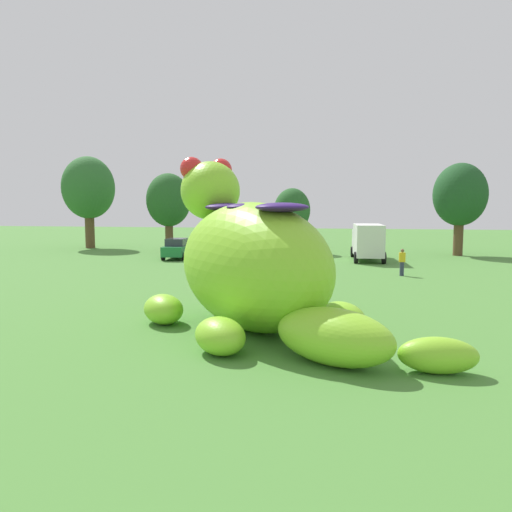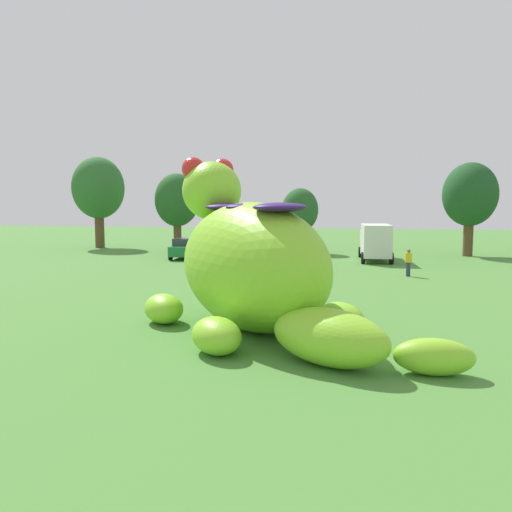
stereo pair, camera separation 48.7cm
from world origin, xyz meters
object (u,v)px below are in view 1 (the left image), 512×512
object	(u,v)px
car_blue	(255,250)
spectator_near_inflatable	(306,270)
car_green	(177,249)
box_truck	(367,241)
car_silver	(217,248)
spectator_mid_field	(242,260)
giant_inflatable_creature	(252,264)
spectator_by_cars	(402,262)
car_white	(298,249)

from	to	relation	value
car_blue	spectator_near_inflatable	xyz separation A→B (m)	(5.02, -11.99, -0.01)
car_green	box_truck	xyz separation A→B (m)	(15.65, 1.63, 0.74)
car_silver	spectator_mid_field	xyz separation A→B (m)	(3.96, -8.77, -0.01)
giant_inflatable_creature	car_blue	distance (m)	22.30
car_blue	spectator_near_inflatable	size ratio (longest dim) A/B	2.50
giant_inflatable_creature	spectator_by_cars	distance (m)	16.30
box_truck	spectator_near_inflatable	xyz separation A→B (m)	(-4.01, -13.39, -0.75)
spectator_near_inflatable	spectator_by_cars	world-z (taller)	same
car_silver	spectator_near_inflatable	world-z (taller)	car_silver
giant_inflatable_creature	car_blue	world-z (taller)	giant_inflatable_creature
giant_inflatable_creature	car_green	world-z (taller)	giant_inflatable_creature
box_truck	spectator_mid_field	bearing A→B (deg)	-133.65
car_green	box_truck	world-z (taller)	box_truck
giant_inflatable_creature	car_silver	bearing A→B (deg)	107.51
giant_inflatable_creature	box_truck	xyz separation A→B (m)	(5.28, 23.33, -0.75)
spectator_near_inflatable	spectator_by_cars	size ratio (longest dim) A/B	1.00
spectator_mid_field	car_green	bearing A→B (deg)	133.65
spectator_near_inflatable	spectator_mid_field	xyz separation A→B (m)	(-4.59, 4.37, 0.00)
giant_inflatable_creature	car_green	distance (m)	24.10
giant_inflatable_creature	car_white	xyz separation A→B (m)	(-0.35, 23.09, -1.49)
car_blue	spectator_mid_field	world-z (taller)	car_blue
car_green	car_silver	world-z (taller)	same
giant_inflatable_creature	car_green	xyz separation A→B (m)	(-10.37, 21.70, -1.49)
car_silver	car_blue	bearing A→B (deg)	-18.20
car_white	spectator_by_cars	world-z (taller)	car_white
car_green	spectator_by_cars	world-z (taller)	car_green
box_truck	spectator_mid_field	distance (m)	12.48
car_silver	car_green	bearing A→B (deg)	-155.79
spectator_by_cars	spectator_mid_field	bearing A→B (deg)	-178.12
car_silver	spectator_by_cars	distance (m)	16.58
car_white	box_truck	xyz separation A→B (m)	(5.62, 0.25, 0.74)
car_green	spectator_near_inflatable	distance (m)	16.54
car_silver	spectator_by_cars	xyz separation A→B (m)	(14.27, -8.44, -0.01)
box_truck	car_white	bearing A→B (deg)	-177.49
car_silver	spectator_near_inflatable	xyz separation A→B (m)	(8.55, -13.15, -0.01)
car_silver	spectator_mid_field	distance (m)	9.63
car_white	spectator_mid_field	world-z (taller)	car_white
car_green	box_truck	size ratio (longest dim) A/B	0.65
spectator_near_inflatable	car_green	bearing A→B (deg)	134.69
giant_inflatable_creature	car_blue	bearing A→B (deg)	99.71
giant_inflatable_creature	car_blue	size ratio (longest dim) A/B	2.64
giant_inflatable_creature	car_white	world-z (taller)	giant_inflatable_creature
box_truck	spectator_mid_field	world-z (taller)	box_truck
car_silver	spectator_mid_field	world-z (taller)	car_silver
car_blue	spectator_mid_field	distance (m)	7.63
spectator_near_inflatable	spectator_by_cars	xyz separation A→B (m)	(5.72, 4.71, 0.00)
car_white	spectator_near_inflatable	distance (m)	13.24
giant_inflatable_creature	spectator_near_inflatable	size ratio (longest dim) A/B	6.61
car_blue	box_truck	xyz separation A→B (m)	(9.03, 1.40, 0.74)
car_green	car_blue	size ratio (longest dim) A/B	0.99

